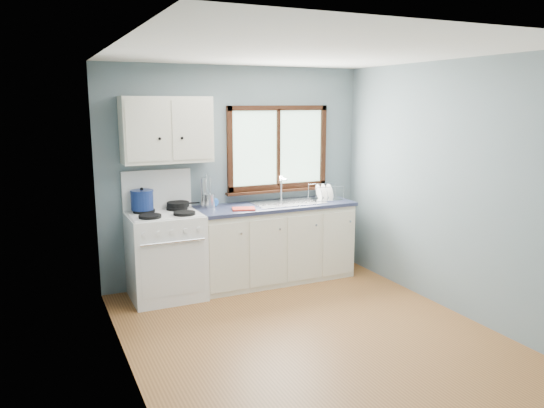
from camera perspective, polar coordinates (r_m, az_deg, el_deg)
name	(u,v)px	position (r m, az deg, el deg)	size (l,w,h in m)	color
floor	(308,334)	(5.03, 3.90, -13.80)	(3.20, 3.60, 0.02)	#915C2E
ceiling	(312,51)	(4.59, 4.32, 16.13)	(3.20, 3.60, 0.02)	white
wall_back	(236,174)	(6.27, -3.91, 3.19)	(3.20, 0.02, 2.50)	slate
wall_front	(463,252)	(3.22, 19.86, -4.88)	(3.20, 0.02, 2.50)	slate
wall_left	(122,216)	(4.13, -15.88, -1.26)	(0.02, 3.60, 2.50)	slate
wall_right	(451,187)	(5.59, 18.71, 1.69)	(0.02, 3.60, 2.50)	slate
gas_range	(165,253)	(5.84, -11.39, -5.18)	(0.76, 0.69, 1.36)	white
base_cabinets	(274,246)	(6.29, 0.26, -4.58)	(1.85, 0.60, 0.88)	beige
countertop	(275,206)	(6.17, 0.27, -0.20)	(1.89, 0.64, 0.04)	#1F243B
sink	(288,208)	(6.26, 1.76, -0.43)	(0.84, 0.46, 0.44)	silver
window	(278,154)	(6.42, 0.67, 5.42)	(1.36, 0.10, 1.03)	#9EC6A8
upper_cabinets	(167,130)	(5.79, -11.27, 7.83)	(0.95, 0.35, 0.70)	beige
skillet	(178,204)	(5.92, -10.05, -0.02)	(0.37, 0.25, 0.05)	black
stockpot	(142,200)	(5.81, -13.80, 0.45)	(0.31, 0.31, 0.24)	navy
utensil_crock	(209,200)	(6.02, -6.76, 0.41)	(0.13, 0.13, 0.39)	silver
thermos	(204,192)	(6.03, -7.33, 1.25)	(0.08, 0.08, 0.33)	silver
soap_bottle	(215,196)	(6.03, -6.10, 0.88)	(0.10, 0.10, 0.25)	blue
dish_towel	(244,209)	(5.86, -3.07, -0.52)	(0.25, 0.18, 0.02)	red
dish_rack	(325,196)	(6.47, 5.74, 0.90)	(0.41, 0.34, 0.19)	silver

